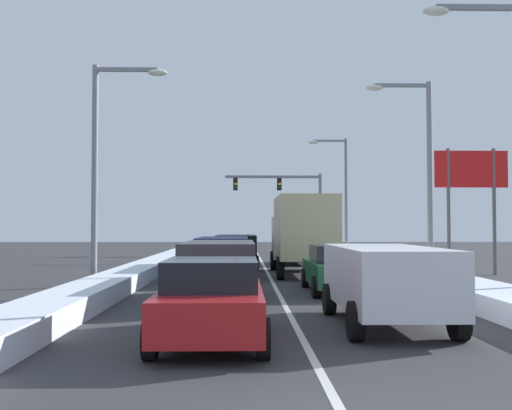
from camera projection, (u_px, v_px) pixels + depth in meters
name	position (u px, v px, depth m)	size (l,w,h in m)	color
ground_plane	(274.00, 285.00, 21.96)	(120.00, 120.00, 0.00)	#333335
lane_stripe_between_right_lane_and_center_lane	(269.00, 275.00, 26.13)	(0.14, 45.88, 0.01)	silver
snow_bank_right_shoulder	(392.00, 269.00, 26.25)	(1.85, 45.88, 0.53)	silver
snow_bank_left_shoulder	(145.00, 269.00, 26.02)	(1.43, 45.88, 0.53)	silver
suv_white_right_lane_nearest	(385.00, 278.00, 12.88)	(2.16, 4.90, 1.67)	silver
sedan_green_right_lane_second	(338.00, 268.00, 19.43)	(2.00, 4.50, 1.51)	#1E5633
box_truck_right_lane_third	(303.00, 231.00, 26.47)	(2.53, 7.20, 3.36)	#B7BABF
sedan_gray_right_lane_fourth	(293.00, 250.00, 33.99)	(2.00, 4.50, 1.51)	slate
sedan_red_center_lane_nearest	(212.00, 300.00, 11.12)	(2.00, 4.50, 1.51)	maroon
suv_charcoal_center_lane_second	(219.00, 265.00, 17.24)	(2.16, 4.90, 1.67)	#38383D
suv_navy_center_lane_third	(223.00, 254.00, 24.05)	(2.16, 4.90, 1.67)	navy
suv_black_center_lane_fourth	(236.00, 248.00, 30.35)	(2.16, 4.90, 1.67)	black
traffic_light_gantry	(290.00, 196.00, 47.17)	(7.54, 0.47, 6.20)	slate
street_lamp_right_near	(506.00, 123.00, 16.00)	(2.66, 0.36, 8.05)	gray
street_lamp_right_mid	(421.00, 160.00, 24.34)	(2.66, 0.36, 7.92)	gray
street_lamp_right_far	(341.00, 186.00, 41.00)	(2.66, 0.36, 8.04)	gray
street_lamp_left_mid	(105.00, 153.00, 21.58)	(2.66, 0.36, 7.85)	gray
roadside_sign_right	(471.00, 182.00, 26.46)	(3.20, 0.16, 5.50)	#59595B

